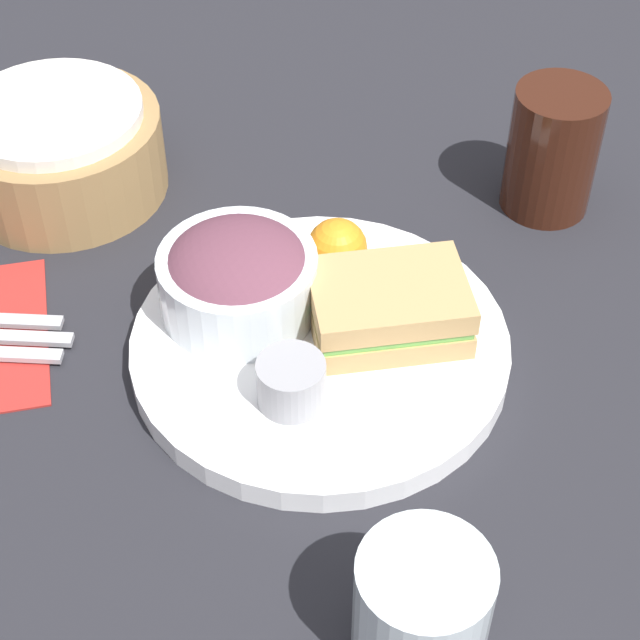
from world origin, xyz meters
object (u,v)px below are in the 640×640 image
object	(u,v)px
bread_basket	(59,150)
sandwich	(389,308)
plate	(320,348)
water_glass	(421,611)
dressing_cup	(291,382)
drink_glass	(553,150)
salad_bowl	(238,276)

from	to	relation	value
bread_basket	sandwich	bearing A→B (deg)	-47.55
plate	bread_basket	bearing A→B (deg)	125.40
sandwich	water_glass	distance (m)	0.26
dressing_cup	bread_basket	xyz separation A→B (m)	(-0.15, 0.31, 0.00)
sandwich	water_glass	world-z (taller)	water_glass
dressing_cup	drink_glass	world-z (taller)	drink_glass
dressing_cup	water_glass	bearing A→B (deg)	-78.56
salad_bowl	drink_glass	bearing A→B (deg)	18.40
sandwich	dressing_cup	size ratio (longest dim) A/B	2.43
salad_bowl	dressing_cup	world-z (taller)	salad_bowl
sandwich	plate	bearing A→B (deg)	179.21
drink_glass	sandwich	bearing A→B (deg)	-141.83
plate	dressing_cup	distance (m)	0.07
plate	water_glass	bearing A→B (deg)	-88.42
plate	water_glass	distance (m)	0.26
drink_glass	bread_basket	size ratio (longest dim) A/B	0.62
drink_glass	water_glass	size ratio (longest dim) A/B	1.29
plate	dressing_cup	bearing A→B (deg)	-120.72
drink_glass	bread_basket	bearing A→B (deg)	164.87
salad_bowl	drink_glass	size ratio (longest dim) A/B	1.06
sandwich	dressing_cup	world-z (taller)	sandwich
sandwich	dressing_cup	bearing A→B (deg)	-147.60
sandwich	salad_bowl	xyz separation A→B (m)	(-0.11, 0.05, 0.01)
plate	salad_bowl	world-z (taller)	salad_bowl
salad_bowl	water_glass	world-z (taller)	water_glass
water_glass	drink_glass	bearing A→B (deg)	59.85
dressing_cup	drink_glass	xyz separation A→B (m)	(0.27, 0.20, 0.02)
plate	dressing_cup	world-z (taller)	dressing_cup
water_glass	sandwich	bearing A→B (deg)	79.59
water_glass	dressing_cup	bearing A→B (deg)	101.44
plate	salad_bowl	size ratio (longest dim) A/B	2.37
sandwich	water_glass	size ratio (longest dim) A/B	1.36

